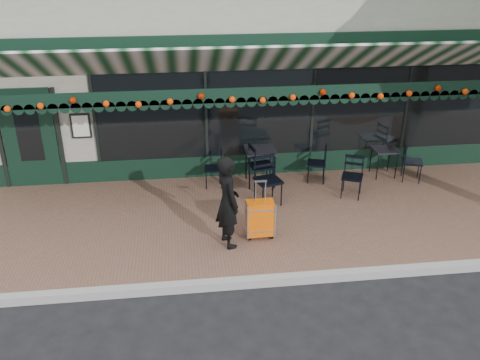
{
  "coord_description": "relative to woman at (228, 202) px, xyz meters",
  "views": [
    {
      "loc": [
        -1.56,
        -6.76,
        5.04
      ],
      "look_at": [
        -0.54,
        1.6,
        1.12
      ],
      "focal_mm": 38.0,
      "sensor_mm": 36.0,
      "label": 1
    }
  ],
  "objects": [
    {
      "name": "chair_a_right",
      "position": [
        4.4,
        2.21,
        -0.41
      ],
      "size": [
        0.56,
        0.56,
        0.87
      ],
      "primitive_type": null,
      "rotation": [
        0.0,
        0.0,
        1.24
      ],
      "color": "black",
      "rests_on": "sidewalk"
    },
    {
      "name": "chair_a_left",
      "position": [
        2.24,
        2.42,
        -0.42
      ],
      "size": [
        0.51,
        0.51,
        0.84
      ],
      "primitive_type": null,
      "rotation": [
        0.0,
        0.0,
        -1.83
      ],
      "color": "black",
      "rests_on": "sidewalk"
    },
    {
      "name": "chair_a_front",
      "position": [
        2.79,
        1.57,
        -0.4
      ],
      "size": [
        0.58,
        0.58,
        0.88
      ],
      "primitive_type": null,
      "rotation": [
        0.0,
        0.0,
        -0.42
      ],
      "color": "black",
      "rests_on": "sidewalk"
    },
    {
      "name": "chair_b_left",
      "position": [
        -0.08,
        2.43,
        -0.43
      ],
      "size": [
        0.43,
        0.43,
        0.82
      ],
      "primitive_type": null,
      "rotation": [
        0.0,
        0.0,
        -1.63
      ],
      "color": "black",
      "rests_on": "sidewalk"
    },
    {
      "name": "cafe_table_a",
      "position": [
        3.86,
        2.53,
        -0.26
      ],
      "size": [
        0.53,
        0.53,
        0.65
      ],
      "color": "black",
      "rests_on": "sidewalk"
    },
    {
      "name": "chair_b_front",
      "position": [
        0.97,
        1.46,
        -0.34
      ],
      "size": [
        0.62,
        0.62,
        1.01
      ],
      "primitive_type": null,
      "rotation": [
        0.0,
        0.0,
        0.27
      ],
      "color": "black",
      "rests_on": "sidewalk"
    },
    {
      "name": "ground",
      "position": [
        0.82,
        -1.01,
        -0.99
      ],
      "size": [
        80.0,
        80.0,
        0.0
      ],
      "primitive_type": "plane",
      "color": "black",
      "rests_on": "ground"
    },
    {
      "name": "sidewalk",
      "position": [
        0.82,
        0.99,
        -0.92
      ],
      "size": [
        18.0,
        4.0,
        0.15
      ],
      "primitive_type": "cube",
      "color": "brown",
      "rests_on": "ground"
    },
    {
      "name": "chair_b_right",
      "position": [
        0.96,
        2.24,
        -0.34
      ],
      "size": [
        0.58,
        0.58,
        1.0
      ],
      "primitive_type": null,
      "rotation": [
        0.0,
        0.0,
        1.75
      ],
      "color": "black",
      "rests_on": "sidewalk"
    },
    {
      "name": "cafe_table_b",
      "position": [
        0.96,
        2.44,
        -0.11
      ],
      "size": [
        0.66,
        0.66,
        0.82
      ],
      "color": "black",
      "rests_on": "sidewalk"
    },
    {
      "name": "restaurant_building",
      "position": [
        0.82,
        6.83,
        1.28
      ],
      "size": [
        12.0,
        9.6,
        4.5
      ],
      "color": "gray",
      "rests_on": "ground"
    },
    {
      "name": "suitcase",
      "position": [
        0.6,
        0.16,
        -0.46
      ],
      "size": [
        0.5,
        0.29,
        1.13
      ],
      "rotation": [
        0.0,
        0.0,
        0.03
      ],
      "color": "#EF5C07",
      "rests_on": "sidewalk"
    },
    {
      "name": "curb",
      "position": [
        0.82,
        -1.09,
        -0.92
      ],
      "size": [
        18.0,
        0.16,
        0.15
      ],
      "primitive_type": "cube",
      "color": "#9E9E99",
      "rests_on": "ground"
    },
    {
      "name": "woman",
      "position": [
        0.0,
        0.0,
        0.0
      ],
      "size": [
        0.56,
        0.71,
        1.69
      ],
      "primitive_type": "imported",
      "rotation": [
        0.0,
        0.0,
        1.86
      ],
      "color": "black",
      "rests_on": "sidewalk"
    }
  ]
}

